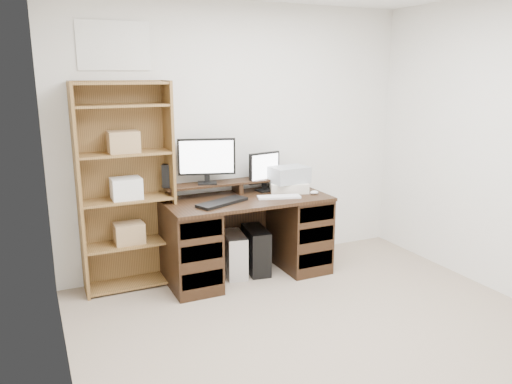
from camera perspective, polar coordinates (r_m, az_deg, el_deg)
room at (r=3.10m, az=12.64°, el=1.73°), size 3.54×4.04×2.54m
desk at (r=4.66m, az=-1.10°, el=-4.96°), size 1.50×0.70×0.75m
riser_shelf at (r=4.72m, az=-2.14°, el=1.01°), size 1.40×0.22×0.12m
monitor_wide at (r=4.56m, az=-5.66°, el=3.83°), size 0.51×0.20×0.41m
monitor_small at (r=4.78m, az=0.97°, el=2.53°), size 0.34×0.16×0.37m
speaker at (r=4.49m, az=-10.11°, el=1.86°), size 0.11×0.11×0.21m
keyboard_black at (r=4.34m, az=-3.89°, el=-1.20°), size 0.51×0.34×0.03m
keyboard_white at (r=4.55m, az=2.63°, el=-0.56°), size 0.41×0.21×0.02m
mouse at (r=4.71m, az=6.67°, el=-0.05°), size 0.09×0.06×0.03m
printer at (r=4.80m, az=3.77°, el=0.61°), size 0.43×0.38×0.09m
basket at (r=4.77m, az=3.79°, el=2.01°), size 0.37×0.27×0.15m
tower_silver at (r=4.73m, az=-2.50°, el=-7.11°), size 0.24×0.42×0.40m
tower_black at (r=4.80m, az=0.00°, el=-6.63°), size 0.24×0.45×0.42m
bookshelf at (r=4.42m, az=-14.67°, el=0.71°), size 0.80×0.30×1.80m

